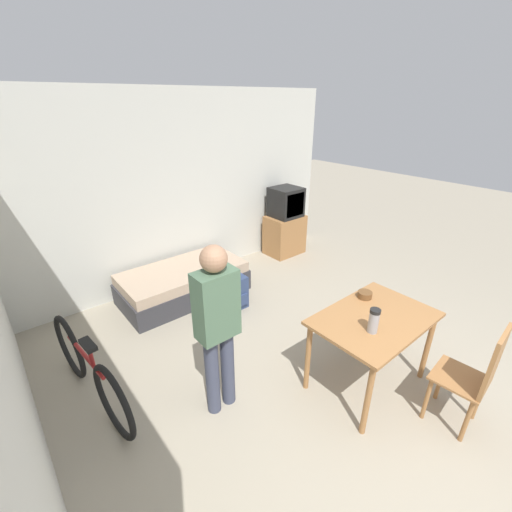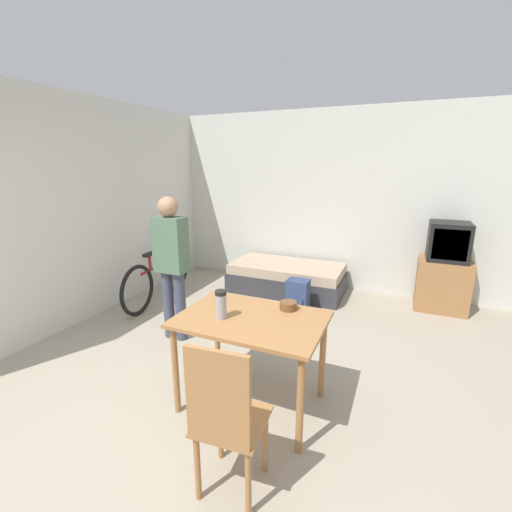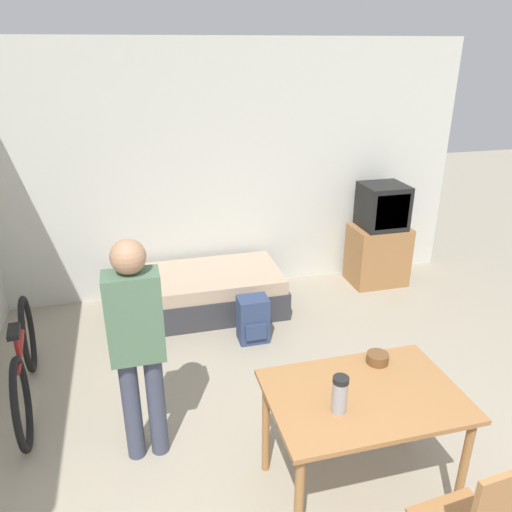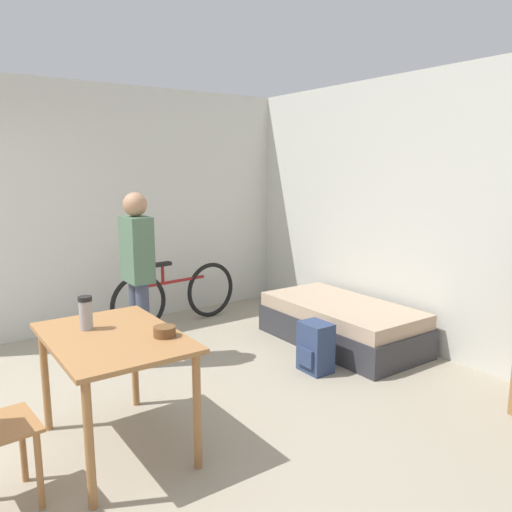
% 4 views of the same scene
% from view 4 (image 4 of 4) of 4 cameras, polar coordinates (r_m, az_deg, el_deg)
% --- Properties ---
extents(wall_back, '(5.58, 0.06, 2.70)m').
position_cam_4_polar(wall_back, '(5.25, 16.61, 4.77)').
color(wall_back, silver).
rests_on(wall_back, ground_plane).
extents(wall_left, '(0.06, 4.81, 2.70)m').
position_cam_4_polar(wall_left, '(5.99, -13.79, 5.53)').
color(wall_left, silver).
rests_on(wall_left, ground_plane).
extents(daybed, '(1.70, 0.87, 0.43)m').
position_cam_4_polar(daybed, '(5.26, 9.70, -7.59)').
color(daybed, '#333338').
rests_on(daybed, ground_plane).
extents(dining_table, '(1.11, 0.76, 0.77)m').
position_cam_4_polar(dining_table, '(3.33, -15.96, -10.33)').
color(dining_table, '#9E6B3D').
rests_on(dining_table, ground_plane).
extents(bicycle, '(0.22, 1.62, 0.76)m').
position_cam_4_polar(bicycle, '(5.82, -9.08, -4.50)').
color(bicycle, black).
rests_on(bicycle, ground_plane).
extents(person_standing, '(0.34, 0.21, 1.59)m').
position_cam_4_polar(person_standing, '(4.61, -13.37, -1.24)').
color(person_standing, '#3D4256').
rests_on(person_standing, ground_plane).
extents(thermos_flask, '(0.09, 0.09, 0.22)m').
position_cam_4_polar(thermos_flask, '(3.42, -18.89, -5.99)').
color(thermos_flask, '#99999E').
rests_on(thermos_flask, dining_table).
extents(mate_bowl, '(0.14, 0.14, 0.06)m').
position_cam_4_polar(mate_bowl, '(3.18, -10.40, -8.48)').
color(mate_bowl, brown).
rests_on(mate_bowl, dining_table).
extents(backpack, '(0.28, 0.25, 0.45)m').
position_cam_4_polar(backpack, '(4.54, 6.79, -10.33)').
color(backpack, navy).
rests_on(backpack, ground_plane).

